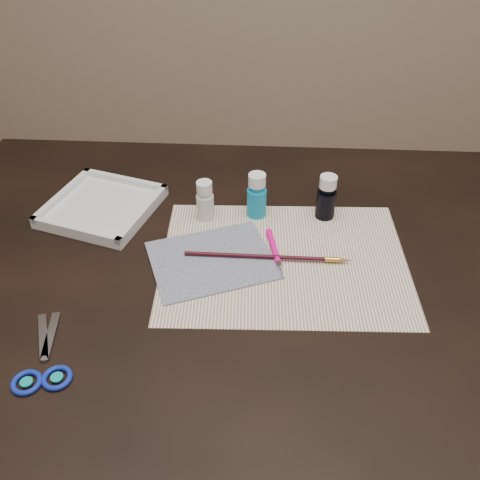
# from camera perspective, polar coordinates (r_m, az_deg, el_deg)

# --- Properties ---
(ground) EXTENTS (3.50, 3.50, 0.02)m
(ground) POSITION_cam_1_polar(r_m,az_deg,el_deg) (1.63, 0.00, -22.85)
(ground) COLOR #422614
(ground) RESTS_ON ground
(table) EXTENTS (1.30, 0.90, 0.75)m
(table) POSITION_cam_1_polar(r_m,az_deg,el_deg) (1.30, 0.00, -14.77)
(table) COLOR black
(table) RESTS_ON ground
(paper) EXTENTS (0.48, 0.37, 0.00)m
(paper) POSITION_cam_1_polar(r_m,az_deg,el_deg) (1.02, 4.71, -2.15)
(paper) COLOR white
(paper) RESTS_ON table
(canvas) EXTENTS (0.28, 0.25, 0.00)m
(canvas) POSITION_cam_1_polar(r_m,az_deg,el_deg) (1.02, -3.00, -2.14)
(canvas) COLOR #151D3D
(canvas) RESTS_ON paper
(paint_bottle_white) EXTENTS (0.04, 0.04, 0.09)m
(paint_bottle_white) POSITION_cam_1_polar(r_m,az_deg,el_deg) (1.10, -3.75, 4.21)
(paint_bottle_white) COLOR silver
(paint_bottle_white) RESTS_ON table
(paint_bottle_cyan) EXTENTS (0.05, 0.05, 0.10)m
(paint_bottle_cyan) POSITION_cam_1_polar(r_m,az_deg,el_deg) (1.11, 1.79, 4.78)
(paint_bottle_cyan) COLOR #1089B6
(paint_bottle_cyan) RESTS_ON table
(paint_bottle_navy) EXTENTS (0.05, 0.05, 0.10)m
(paint_bottle_navy) POSITION_cam_1_polar(r_m,az_deg,el_deg) (1.12, 9.21, 4.54)
(paint_bottle_navy) COLOR black
(paint_bottle_navy) RESTS_ON table
(paintbrush) EXTENTS (0.32, 0.01, 0.01)m
(paintbrush) POSITION_cam_1_polar(r_m,az_deg,el_deg) (1.02, 3.05, -1.79)
(paintbrush) COLOR black
(paintbrush) RESTS_ON canvas
(craft_knife) EXTENTS (0.04, 0.15, 0.01)m
(craft_knife) POSITION_cam_1_polar(r_m,az_deg,el_deg) (1.03, 3.82, -1.49)
(craft_knife) COLOR #FE0A91
(craft_knife) RESTS_ON paper
(scissors) EXTENTS (0.15, 0.20, 0.01)m
(scissors) POSITION_cam_1_polar(r_m,az_deg,el_deg) (0.92, -20.51, -11.10)
(scissors) COLOR silver
(scissors) RESTS_ON table
(palette_tray) EXTENTS (0.26, 0.26, 0.03)m
(palette_tray) POSITION_cam_1_polar(r_m,az_deg,el_deg) (1.18, -14.51, 3.55)
(palette_tray) COLOR white
(palette_tray) RESTS_ON table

